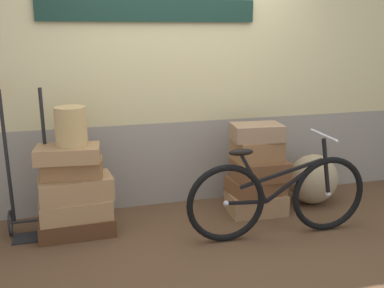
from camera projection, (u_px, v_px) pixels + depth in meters
The scene contains 16 objects.
ground at pixel (204, 233), 4.20m from camera, with size 10.23×5.20×0.06m, color #513823.
station_building at pixel (182, 82), 4.66m from camera, with size 8.23×0.74×2.58m.
suitcase_0 at pixel (77, 226), 4.10m from camera, with size 0.68×0.37×0.16m, color #4C2D19.
suitcase_1 at pixel (76, 209), 4.04m from camera, with size 0.64×0.33×0.18m, color #9E754C.
suitcase_2 at pixel (76, 188), 4.02m from camera, with size 0.64×0.35×0.20m, color #9E754C.
suitcase_3 at pixel (72, 168), 3.98m from camera, with size 0.52×0.28×0.16m, color olive.
suitcase_4 at pixel (68, 154), 3.90m from camera, with size 0.55×0.32×0.13m, color #9E754C.
suitcase_5 at pixel (256, 202), 4.58m from camera, with size 0.57×0.40×0.21m, color #9E754C.
suitcase_6 at pixel (255, 186), 4.54m from camera, with size 0.52×0.41×0.15m, color brown.
suitcase_7 at pixel (260, 170), 4.50m from camera, with size 0.53×0.39×0.19m, color brown.
suitcase_8 at pixel (257, 150), 4.46m from camera, with size 0.46×0.34×0.21m, color olive.
suitcase_9 at pixel (257, 132), 4.41m from camera, with size 0.49×0.33×0.16m, color #937051.
wicker_basket at pixel (71, 126), 3.88m from camera, with size 0.27×0.27×0.34m, color tan.
luggage_trolley at pixel (30, 198), 4.03m from camera, with size 0.40×0.34×1.35m.
burlap_sack at pixel (313, 179), 4.79m from camera, with size 0.54×0.46×0.54m, color #9E8966.
bicycle at pixel (278, 197), 4.00m from camera, with size 1.70×0.46×0.93m.
Camera 1 is at (-1.18, -3.68, 1.83)m, focal length 41.75 mm.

